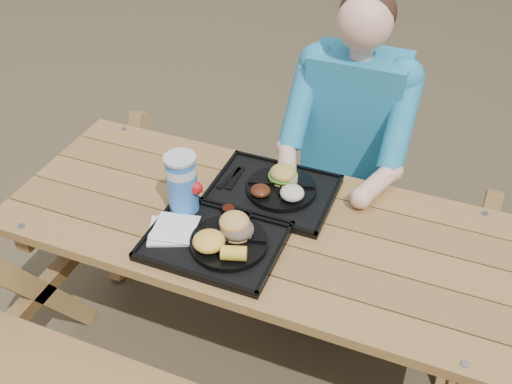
% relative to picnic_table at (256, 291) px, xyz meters
% --- Properties ---
extents(ground, '(60.00, 60.00, 0.00)m').
position_rel_picnic_table_xyz_m(ground, '(0.00, 0.00, -0.38)').
color(ground, '#999999').
rests_on(ground, ground).
extents(picnic_table, '(1.80, 1.49, 0.75)m').
position_rel_picnic_table_xyz_m(picnic_table, '(0.00, 0.00, 0.00)').
color(picnic_table, '#999999').
rests_on(picnic_table, ground).
extents(tray_near, '(0.45, 0.35, 0.02)m').
position_rel_picnic_table_xyz_m(tray_near, '(-0.09, -0.16, 0.39)').
color(tray_near, black).
rests_on(tray_near, picnic_table).
extents(tray_far, '(0.45, 0.35, 0.02)m').
position_rel_picnic_table_xyz_m(tray_far, '(0.00, 0.16, 0.39)').
color(tray_far, black).
rests_on(tray_far, picnic_table).
extents(plate_near, '(0.26, 0.26, 0.02)m').
position_rel_picnic_table_xyz_m(plate_near, '(-0.03, -0.16, 0.41)').
color(plate_near, black).
rests_on(plate_near, tray_near).
extents(plate_far, '(0.26, 0.26, 0.02)m').
position_rel_picnic_table_xyz_m(plate_far, '(0.03, 0.17, 0.41)').
color(plate_far, black).
rests_on(plate_far, tray_far).
extents(napkin_stack, '(0.19, 0.19, 0.02)m').
position_rel_picnic_table_xyz_m(napkin_stack, '(-0.24, -0.18, 0.40)').
color(napkin_stack, white).
rests_on(napkin_stack, tray_near).
extents(soda_cup, '(0.11, 0.11, 0.21)m').
position_rel_picnic_table_xyz_m(soda_cup, '(-0.25, -0.05, 0.50)').
color(soda_cup, blue).
rests_on(soda_cup, tray_near).
extents(condiment_bbq, '(0.05, 0.05, 0.03)m').
position_rel_picnic_table_xyz_m(condiment_bbq, '(-0.09, -0.02, 0.41)').
color(condiment_bbq, black).
rests_on(condiment_bbq, tray_near).
extents(condiment_mustard, '(0.05, 0.05, 0.03)m').
position_rel_picnic_table_xyz_m(condiment_mustard, '(-0.03, -0.04, 0.41)').
color(condiment_mustard, '#CECA16').
rests_on(condiment_mustard, tray_near).
extents(sandwich, '(0.11, 0.11, 0.11)m').
position_rel_picnic_table_xyz_m(sandwich, '(-0.02, -0.13, 0.47)').
color(sandwich, '#E6A651').
rests_on(sandwich, plate_near).
extents(mac_cheese, '(0.11, 0.11, 0.05)m').
position_rel_picnic_table_xyz_m(mac_cheese, '(-0.08, -0.22, 0.44)').
color(mac_cheese, yellow).
rests_on(mac_cheese, plate_near).
extents(corn_cob, '(0.10, 0.10, 0.05)m').
position_rel_picnic_table_xyz_m(corn_cob, '(0.02, -0.24, 0.44)').
color(corn_cob, yellow).
rests_on(corn_cob, plate_near).
extents(cutlery_far, '(0.03, 0.15, 0.01)m').
position_rel_picnic_table_xyz_m(cutlery_far, '(-0.15, 0.17, 0.40)').
color(cutlery_far, black).
rests_on(cutlery_far, tray_far).
extents(burger, '(0.10, 0.10, 0.09)m').
position_rel_picnic_table_xyz_m(burger, '(0.03, 0.21, 0.46)').
color(burger, gold).
rests_on(burger, plate_far).
extents(baked_beans, '(0.07, 0.07, 0.03)m').
position_rel_picnic_table_xyz_m(baked_beans, '(-0.02, 0.10, 0.43)').
color(baked_beans, '#471E0E').
rests_on(baked_beans, plate_far).
extents(potato_salad, '(0.09, 0.09, 0.05)m').
position_rel_picnic_table_xyz_m(potato_salad, '(0.09, 0.12, 0.44)').
color(potato_salad, beige).
rests_on(potato_salad, plate_far).
extents(diner, '(0.48, 0.84, 1.28)m').
position_rel_picnic_table_xyz_m(diner, '(0.18, 0.63, 0.27)').
color(diner, teal).
rests_on(diner, ground).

